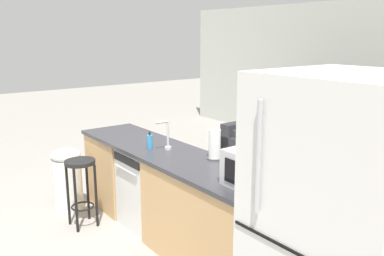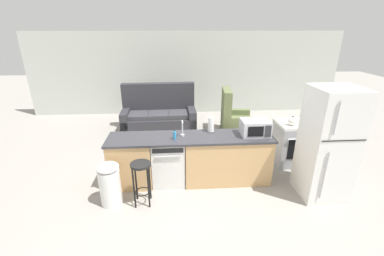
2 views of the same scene
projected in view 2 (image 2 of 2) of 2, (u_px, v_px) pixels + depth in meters
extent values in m
plane|color=gray|center=(183.00, 180.00, 4.87)|extent=(24.00, 24.00, 0.00)
cube|color=beige|center=(187.00, 74.00, 8.30)|extent=(10.00, 0.06, 2.60)
cube|color=tan|center=(131.00, 162.00, 4.65)|extent=(0.75, 0.62, 0.86)
cube|color=tan|center=(227.00, 159.00, 4.76)|extent=(1.55, 0.62, 0.86)
cube|color=#333338|center=(190.00, 138.00, 4.55)|extent=(2.94, 0.66, 0.04)
cube|color=brown|center=(191.00, 178.00, 4.86)|extent=(2.86, 0.56, 0.08)
cube|color=silver|center=(169.00, 161.00, 4.70)|extent=(0.58, 0.58, 0.84)
cube|color=black|center=(168.00, 151.00, 4.29)|extent=(0.52, 0.01, 0.08)
cylinder|color=#B2B2B7|center=(168.00, 157.00, 4.31)|extent=(0.44, 0.02, 0.02)
cube|color=#A8AAB2|center=(294.00, 144.00, 5.37)|extent=(0.76, 0.64, 0.85)
cube|color=black|center=(301.00, 149.00, 5.05)|extent=(0.53, 0.01, 0.43)
cylinder|color=silver|center=(303.00, 139.00, 4.95)|extent=(0.61, 0.03, 0.03)
cube|color=white|center=(297.00, 124.00, 5.20)|extent=(0.76, 0.64, 0.05)
torus|color=black|center=(291.00, 126.00, 5.07)|extent=(0.16, 0.16, 0.01)
torus|color=black|center=(308.00, 125.00, 5.09)|extent=(0.16, 0.16, 0.01)
torus|color=black|center=(286.00, 121.00, 5.31)|extent=(0.16, 0.16, 0.01)
torus|color=black|center=(302.00, 121.00, 5.33)|extent=(0.16, 0.16, 0.01)
cube|color=white|center=(328.00, 144.00, 4.16)|extent=(0.72, 0.70, 1.87)
cylinder|color=#B2B2B7|center=(337.00, 118.00, 3.59)|extent=(0.02, 0.02, 0.50)
cylinder|color=#B2B2B7|center=(324.00, 176.00, 3.94)|extent=(0.02, 0.02, 0.81)
cube|color=black|center=(344.00, 141.00, 3.75)|extent=(0.68, 0.01, 0.01)
cube|color=#B7B7BC|center=(255.00, 128.00, 4.57)|extent=(0.50, 0.36, 0.28)
cube|color=black|center=(256.00, 132.00, 4.39)|extent=(0.27, 0.01, 0.18)
cube|color=#2D2D33|center=(268.00, 131.00, 4.41)|extent=(0.11, 0.01, 0.21)
cylinder|color=silver|center=(182.00, 135.00, 4.57)|extent=(0.07, 0.07, 0.03)
cylinder|color=silver|center=(182.00, 128.00, 4.52)|extent=(0.02, 0.02, 0.26)
cylinder|color=silver|center=(182.00, 122.00, 4.41)|extent=(0.02, 0.14, 0.02)
cylinder|color=#4C4C51|center=(211.00, 131.00, 4.76)|extent=(0.14, 0.14, 0.01)
cylinder|color=white|center=(211.00, 124.00, 4.71)|extent=(0.11, 0.11, 0.27)
cylinder|color=#338CCC|center=(175.00, 135.00, 4.42)|extent=(0.06, 0.06, 0.14)
cylinder|color=black|center=(174.00, 131.00, 4.39)|extent=(0.02, 0.02, 0.04)
sphere|color=silver|center=(292.00, 121.00, 5.04)|extent=(0.17, 0.17, 0.17)
sphere|color=black|center=(293.00, 117.00, 5.00)|extent=(0.03, 0.03, 0.03)
cone|color=silver|center=(296.00, 120.00, 5.03)|extent=(0.08, 0.04, 0.06)
cylinder|color=black|center=(140.00, 165.00, 3.98)|extent=(0.32, 0.32, 0.04)
cylinder|color=black|center=(134.00, 189.00, 4.01)|extent=(0.03, 0.03, 0.70)
cylinder|color=black|center=(149.00, 189.00, 4.02)|extent=(0.03, 0.03, 0.70)
cylinder|color=black|center=(136.00, 181.00, 4.21)|extent=(0.03, 0.03, 0.70)
cylinder|color=black|center=(150.00, 181.00, 4.23)|extent=(0.03, 0.03, 0.70)
torus|color=black|center=(143.00, 192.00, 4.17)|extent=(0.25, 0.25, 0.02)
cylinder|color=white|center=(110.00, 187.00, 4.13)|extent=(0.34, 0.34, 0.62)
ellipsoid|color=white|center=(108.00, 167.00, 4.00)|extent=(0.35, 0.35, 0.14)
cube|color=#2D2D33|center=(159.00, 123.00, 7.15)|extent=(2.03, 0.96, 0.42)
cube|color=#2D2D33|center=(159.00, 105.00, 7.29)|extent=(2.01, 0.30, 1.27)
cube|color=#2D2D33|center=(126.00, 121.00, 7.03)|extent=(0.23, 0.91, 0.62)
cube|color=#2D2D33|center=(191.00, 119.00, 7.19)|extent=(0.23, 0.91, 0.62)
cube|color=#3B3B41|center=(138.00, 115.00, 6.95)|extent=(0.58, 0.65, 0.12)
cube|color=#3B3B41|center=(159.00, 115.00, 7.00)|extent=(0.58, 0.65, 0.12)
cube|color=#3B3B41|center=(179.00, 114.00, 7.05)|extent=(0.58, 0.65, 0.12)
cube|color=#667047|center=(236.00, 125.00, 7.02)|extent=(0.88, 0.93, 0.40)
cube|color=#667047|center=(226.00, 111.00, 6.88)|extent=(0.28, 0.87, 1.20)
cube|color=#667047|center=(238.00, 127.00, 6.67)|extent=(0.81, 0.24, 0.55)
cube|color=#667047|center=(235.00, 119.00, 7.31)|extent=(0.81, 0.24, 0.55)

